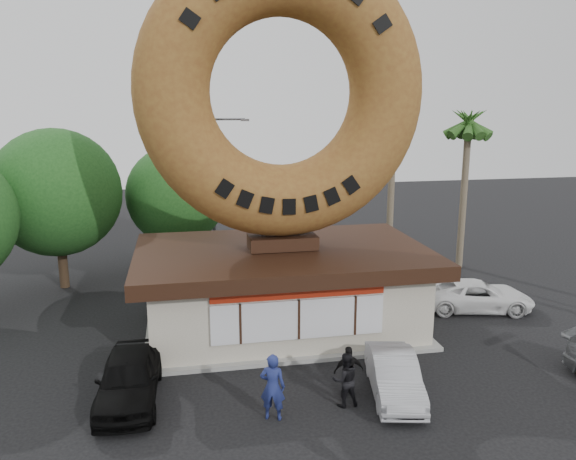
# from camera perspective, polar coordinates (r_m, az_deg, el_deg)

# --- Properties ---
(ground) EXTENTS (90.00, 90.00, 0.00)m
(ground) POSITION_cam_1_polar(r_m,az_deg,el_deg) (17.48, 3.18, -17.34)
(ground) COLOR black
(ground) RESTS_ON ground
(donut_shop) EXTENTS (11.20, 7.20, 3.80)m
(donut_shop) POSITION_cam_1_polar(r_m,az_deg,el_deg) (22.10, -0.56, -5.66)
(donut_shop) COLOR beige
(donut_shop) RESTS_ON ground
(giant_donut) EXTENTS (10.64, 2.71, 10.64)m
(giant_donut) POSITION_cam_1_polar(r_m,az_deg,el_deg) (20.97, -0.61, 13.77)
(giant_donut) COLOR olive
(giant_donut) RESTS_ON donut_shop
(tree_west) EXTENTS (6.00, 6.00, 7.65)m
(tree_west) POSITION_cam_1_polar(r_m,az_deg,el_deg) (28.52, -22.47, 3.52)
(tree_west) COLOR #473321
(tree_west) RESTS_ON ground
(tree_mid) EXTENTS (5.20, 5.20, 6.63)m
(tree_mid) POSITION_cam_1_polar(r_m,az_deg,el_deg) (30.01, -11.28, 3.47)
(tree_mid) COLOR #473321
(tree_mid) RESTS_ON ground
(palm_near) EXTENTS (2.60, 2.60, 9.75)m
(palm_near) POSITION_cam_1_polar(r_m,az_deg,el_deg) (30.77, 10.76, 11.94)
(palm_near) COLOR #726651
(palm_near) RESTS_ON ground
(palm_far) EXTENTS (2.60, 2.60, 8.75)m
(palm_far) POSITION_cam_1_polar(r_m,az_deg,el_deg) (30.92, 17.86, 9.83)
(palm_far) COLOR #726651
(palm_far) RESTS_ON ground
(street_lamp) EXTENTS (2.11, 0.20, 8.00)m
(street_lamp) POSITION_cam_1_polar(r_m,az_deg,el_deg) (30.99, -7.34, 4.77)
(street_lamp) COLOR #59595E
(street_lamp) RESTS_ON ground
(person_left) EXTENTS (0.83, 0.68, 1.97)m
(person_left) POSITION_cam_1_polar(r_m,az_deg,el_deg) (16.35, -1.58, -15.64)
(person_left) COLOR navy
(person_left) RESTS_ON ground
(person_center) EXTENTS (0.84, 0.67, 1.66)m
(person_center) POSITION_cam_1_polar(r_m,az_deg,el_deg) (17.13, 5.82, -14.88)
(person_center) COLOR black
(person_center) RESTS_ON ground
(person_right) EXTENTS (0.94, 0.42, 1.57)m
(person_right) POSITION_cam_1_polar(r_m,az_deg,el_deg) (17.73, 6.19, -14.04)
(person_right) COLOR black
(person_right) RESTS_ON ground
(car_black) EXTENTS (1.90, 4.42, 1.49)m
(car_black) POSITION_cam_1_polar(r_m,az_deg,el_deg) (17.98, -15.88, -14.24)
(car_black) COLOR black
(car_black) RESTS_ON ground
(car_silver) EXTENTS (2.09, 4.06, 1.28)m
(car_silver) POSITION_cam_1_polar(r_m,az_deg,el_deg) (18.00, 10.74, -14.30)
(car_silver) COLOR #A6A7AB
(car_silver) RESTS_ON ground
(car_white) EXTENTS (5.00, 3.12, 1.29)m
(car_white) POSITION_cam_1_polar(r_m,az_deg,el_deg) (25.69, 18.71, -6.33)
(car_white) COLOR white
(car_white) RESTS_ON ground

